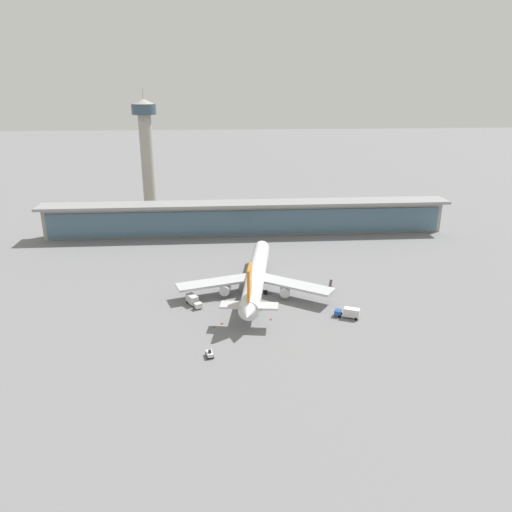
{
  "coord_description": "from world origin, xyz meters",
  "views": [
    {
      "loc": [
        -12.68,
        -148.69,
        66.42
      ],
      "look_at": [
        0.0,
        16.83,
        8.2
      ],
      "focal_mm": 35.0,
      "sensor_mm": 36.0,
      "label": 1
    }
  ],
  "objects_px": {
    "airliner_on_stand": "(256,276)",
    "safety_cone_charlie": "(271,319)",
    "service_truck_under_wing_red": "(329,289)",
    "safety_cone_alpha": "(222,323)",
    "service_truck_by_tail_olive": "(259,306)",
    "safety_cone_bravo": "(214,326)",
    "service_truck_mid_apron_white": "(193,300)",
    "service_truck_near_nose_white": "(210,354)",
    "control_tower": "(147,148)",
    "service_truck_on_taxiway_blue": "(349,313)"
  },
  "relations": [
    {
      "from": "airliner_on_stand",
      "to": "safety_cone_charlie",
      "type": "relative_size",
      "value": 95.53
    },
    {
      "from": "service_truck_under_wing_red",
      "to": "safety_cone_alpha",
      "type": "distance_m",
      "value": 41.7
    },
    {
      "from": "service_truck_by_tail_olive",
      "to": "safety_cone_charlie",
      "type": "height_order",
      "value": "service_truck_by_tail_olive"
    },
    {
      "from": "airliner_on_stand",
      "to": "safety_cone_bravo",
      "type": "bearing_deg",
      "value": -119.6
    },
    {
      "from": "safety_cone_alpha",
      "to": "service_truck_mid_apron_white",
      "type": "bearing_deg",
      "value": 122.9
    },
    {
      "from": "service_truck_by_tail_olive",
      "to": "safety_cone_charlie",
      "type": "relative_size",
      "value": 4.66
    },
    {
      "from": "airliner_on_stand",
      "to": "service_truck_near_nose_white",
      "type": "distance_m",
      "value": 43.48
    },
    {
      "from": "service_truck_near_nose_white",
      "to": "service_truck_mid_apron_white",
      "type": "bearing_deg",
      "value": 99.73
    },
    {
      "from": "service_truck_mid_apron_white",
      "to": "airliner_on_stand",
      "type": "bearing_deg",
      "value": 23.65
    },
    {
      "from": "control_tower",
      "to": "safety_cone_alpha",
      "type": "xyz_separation_m",
      "value": [
        35.54,
        -127.4,
        -34.4
      ]
    },
    {
      "from": "service_truck_near_nose_white",
      "to": "service_truck_under_wing_red",
      "type": "xyz_separation_m",
      "value": [
        39.49,
        38.87,
        -0.07
      ]
    },
    {
      "from": "service_truck_on_taxiway_blue",
      "to": "control_tower",
      "type": "distance_m",
      "value": 149.54
    },
    {
      "from": "service_truck_by_tail_olive",
      "to": "service_truck_under_wing_red",
      "type": "bearing_deg",
      "value": 24.52
    },
    {
      "from": "airliner_on_stand",
      "to": "safety_cone_alpha",
      "type": "distance_m",
      "value": 25.89
    },
    {
      "from": "service_truck_by_tail_olive",
      "to": "service_truck_near_nose_white",
      "type": "bearing_deg",
      "value": -118.26
    },
    {
      "from": "service_truck_mid_apron_white",
      "to": "safety_cone_charlie",
      "type": "xyz_separation_m",
      "value": [
        23.2,
        -12.0,
        -1.37
      ]
    },
    {
      "from": "service_truck_on_taxiway_blue",
      "to": "safety_cone_alpha",
      "type": "bearing_deg",
      "value": -178.15
    },
    {
      "from": "service_truck_on_taxiway_blue",
      "to": "airliner_on_stand",
      "type": "bearing_deg",
      "value": 140.67
    },
    {
      "from": "service_truck_near_nose_white",
      "to": "control_tower",
      "type": "bearing_deg",
      "value": 102.47
    },
    {
      "from": "service_truck_under_wing_red",
      "to": "control_tower",
      "type": "height_order",
      "value": "control_tower"
    },
    {
      "from": "service_truck_on_taxiway_blue",
      "to": "safety_cone_alpha",
      "type": "xyz_separation_m",
      "value": [
        -37.61,
        -1.21,
        -1.37
      ]
    },
    {
      "from": "service_truck_near_nose_white",
      "to": "control_tower",
      "type": "distance_m",
      "value": 152.72
    },
    {
      "from": "safety_cone_bravo",
      "to": "service_truck_under_wing_red",
      "type": "bearing_deg",
      "value": 30.62
    },
    {
      "from": "service_truck_under_wing_red",
      "to": "safety_cone_alpha",
      "type": "xyz_separation_m",
      "value": [
        -36.1,
        -20.86,
        -0.49
      ]
    },
    {
      "from": "control_tower",
      "to": "safety_cone_alpha",
      "type": "distance_m",
      "value": 136.66
    },
    {
      "from": "service_truck_by_tail_olive",
      "to": "safety_cone_alpha",
      "type": "height_order",
      "value": "service_truck_by_tail_olive"
    },
    {
      "from": "service_truck_under_wing_red",
      "to": "airliner_on_stand",
      "type": "bearing_deg",
      "value": 176.09
    },
    {
      "from": "service_truck_mid_apron_white",
      "to": "safety_cone_bravo",
      "type": "height_order",
      "value": "service_truck_mid_apron_white"
    },
    {
      "from": "airliner_on_stand",
      "to": "safety_cone_bravo",
      "type": "relative_size",
      "value": 95.53
    },
    {
      "from": "service_truck_by_tail_olive",
      "to": "safety_cone_charlie",
      "type": "xyz_separation_m",
      "value": [
        2.93,
        -8.01,
        -0.56
      ]
    },
    {
      "from": "service_truck_mid_apron_white",
      "to": "service_truck_by_tail_olive",
      "type": "height_order",
      "value": "service_truck_mid_apron_white"
    },
    {
      "from": "service_truck_mid_apron_white",
      "to": "control_tower",
      "type": "distance_m",
      "value": 121.46
    },
    {
      "from": "airliner_on_stand",
      "to": "safety_cone_alpha",
      "type": "xyz_separation_m",
      "value": [
        -11.59,
        -22.54,
        -5.3
      ]
    },
    {
      "from": "service_truck_under_wing_red",
      "to": "service_truck_by_tail_olive",
      "type": "bearing_deg",
      "value": -155.48
    },
    {
      "from": "control_tower",
      "to": "safety_cone_charlie",
      "type": "height_order",
      "value": "control_tower"
    },
    {
      "from": "service_truck_near_nose_white",
      "to": "control_tower",
      "type": "relative_size",
      "value": 0.05
    },
    {
      "from": "service_truck_mid_apron_white",
      "to": "service_truck_by_tail_olive",
      "type": "bearing_deg",
      "value": -11.14
    },
    {
      "from": "service_truck_under_wing_red",
      "to": "service_truck_mid_apron_white",
      "type": "xyz_separation_m",
      "value": [
        -44.91,
        -7.25,
        0.88
      ]
    },
    {
      "from": "service_truck_mid_apron_white",
      "to": "safety_cone_alpha",
      "type": "relative_size",
      "value": 10.68
    },
    {
      "from": "safety_cone_bravo",
      "to": "safety_cone_charlie",
      "type": "xyz_separation_m",
      "value": [
        16.66,
        3.46,
        0.0
      ]
    },
    {
      "from": "service_truck_by_tail_olive",
      "to": "safety_cone_alpha",
      "type": "distance_m",
      "value": 14.98
    },
    {
      "from": "service_truck_on_taxiway_blue",
      "to": "safety_cone_charlie",
      "type": "distance_m",
      "value": 23.25
    },
    {
      "from": "safety_cone_alpha",
      "to": "service_truck_on_taxiway_blue",
      "type": "bearing_deg",
      "value": 1.85
    },
    {
      "from": "safety_cone_charlie",
      "to": "airliner_on_stand",
      "type": "bearing_deg",
      "value": 97.65
    },
    {
      "from": "control_tower",
      "to": "safety_cone_bravo",
      "type": "height_order",
      "value": "control_tower"
    },
    {
      "from": "service_truck_on_taxiway_blue",
      "to": "safety_cone_charlie",
      "type": "relative_size",
      "value": 10.86
    },
    {
      "from": "service_truck_under_wing_red",
      "to": "service_truck_mid_apron_white",
      "type": "bearing_deg",
      "value": -170.83
    },
    {
      "from": "service_truck_near_nose_white",
      "to": "service_truck_on_taxiway_blue",
      "type": "distance_m",
      "value": 45.28
    },
    {
      "from": "safety_cone_charlie",
      "to": "safety_cone_alpha",
      "type": "bearing_deg",
      "value": -173.62
    },
    {
      "from": "safety_cone_alpha",
      "to": "safety_cone_bravo",
      "type": "distance_m",
      "value": 2.92
    }
  ]
}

